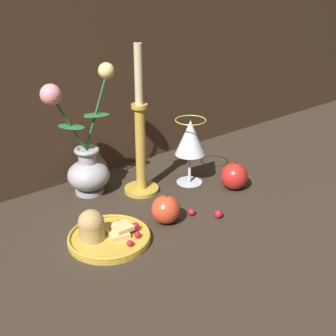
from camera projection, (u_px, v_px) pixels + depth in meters
ground_plane at (159, 206)px, 1.15m from camera, size 2.40×2.40×0.00m
vase at (86, 161)px, 1.18m from camera, size 0.20×0.11×0.33m
plate_with_pastries at (104, 233)px, 1.00m from camera, size 0.18×0.18×0.08m
wine_glass at (190, 140)px, 1.22m from camera, size 0.08×0.08×0.18m
candlestick at (140, 145)px, 1.17m from camera, size 0.09×0.09×0.39m
apple_beside_vase at (234, 176)px, 1.23m from camera, size 0.07×0.07×0.08m
apple_near_glass at (166, 209)px, 1.07m from camera, size 0.07×0.07×0.08m
berry_near_plate at (218, 214)px, 1.10m from camera, size 0.02×0.02×0.02m
berry_front_center at (191, 212)px, 1.11m from camera, size 0.02×0.02×0.02m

